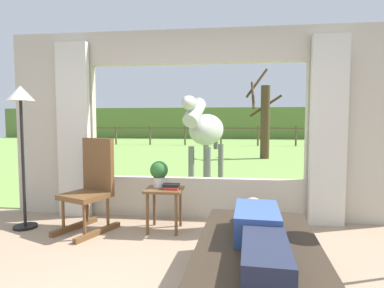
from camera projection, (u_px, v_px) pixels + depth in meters
back_wall_with_window at (196, 127)px, 4.28m from camera, size 5.20×0.12×2.55m
curtain_panel_left at (74, 131)px, 4.34m from camera, size 0.44×0.10×2.40m
curtain_panel_right at (328, 131)px, 3.94m from camera, size 0.44×0.10×2.40m
outdoor_pasture_lawn at (220, 149)px, 15.16m from camera, size 36.00×21.68×0.02m
distant_hill_ridge at (224, 123)px, 24.82m from camera, size 36.00×2.00×2.40m
recliner_sofa at (258, 269)px, 2.36m from camera, size 1.00×1.75×0.42m
reclining_person at (259, 232)px, 2.29m from camera, size 0.38×1.44×0.22m
rocking_chair at (92, 185)px, 3.83m from camera, size 0.69×0.81×1.12m
side_table at (165, 196)px, 3.80m from camera, size 0.44×0.44×0.52m
potted_plant at (159, 172)px, 3.85m from camera, size 0.22×0.22×0.32m
book_stack at (171, 187)px, 3.72m from camera, size 0.20×0.14×0.07m
floor_lamp_left at (21, 114)px, 3.82m from camera, size 0.32×0.32×1.76m
horse at (206, 131)px, 5.96m from camera, size 0.85×1.82×1.73m
pasture_tree at (264, 119)px, 11.07m from camera, size 1.34×1.16×3.26m
pasture_fence_line at (221, 132)px, 17.24m from camera, size 16.10×0.10×1.10m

